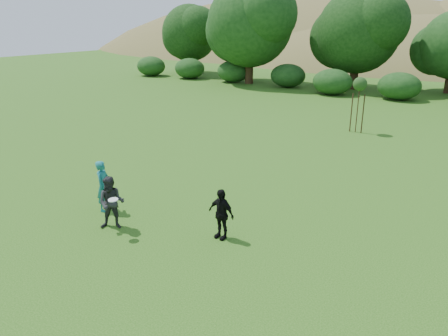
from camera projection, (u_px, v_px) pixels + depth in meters
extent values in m
plane|color=#19470C|center=(164.00, 236.00, 11.90)|extent=(120.00, 120.00, 0.00)
imported|color=#196F72|center=(104.00, 186.00, 13.27)|extent=(0.56, 0.68, 1.59)
imported|color=#29292C|center=(112.00, 203.00, 12.12)|extent=(0.94, 0.89, 1.53)
imported|color=black|center=(221.00, 214.00, 11.59)|extent=(0.85, 0.43, 1.40)
cylinder|color=white|center=(113.00, 200.00, 11.57)|extent=(0.27, 0.27, 0.04)
cylinder|color=#402419|center=(358.00, 109.00, 22.41)|extent=(0.05, 0.05, 2.50)
sphere|color=#234518|center=(360.00, 84.00, 22.00)|extent=(0.70, 0.70, 0.70)
cylinder|color=#3E2318|center=(351.00, 113.00, 22.64)|extent=(0.06, 0.06, 2.00)
cylinder|color=#341E14|center=(363.00, 114.00, 22.33)|extent=(0.06, 0.06, 2.00)
ellipsoid|color=olive|center=(306.00, 116.00, 84.18)|extent=(110.00, 70.00, 44.00)
ellipsoid|color=olive|center=(404.00, 116.00, 62.88)|extent=(80.00, 50.00, 28.00)
cylinder|color=#3A2616|center=(190.00, 61.00, 46.63)|extent=(0.65, 0.65, 2.62)
sphere|color=#194214|center=(190.00, 33.00, 45.69)|extent=(5.80, 5.80, 5.80)
cylinder|color=#3A2616|center=(249.00, 66.00, 39.50)|extent=(0.73, 0.73, 3.15)
sphere|color=#194214|center=(250.00, 24.00, 38.32)|extent=(7.54, 7.54, 7.54)
cylinder|color=#3A2616|center=(354.00, 72.00, 36.47)|extent=(0.68, 0.68, 2.80)
sphere|color=#194214|center=(358.00, 31.00, 35.42)|extent=(6.73, 6.73, 6.73)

